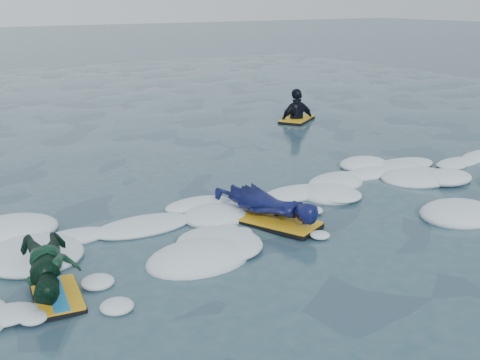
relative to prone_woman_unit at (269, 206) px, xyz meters
name	(u,v)px	position (x,y,z in m)	size (l,w,h in m)	color
ground	(310,235)	(0.17, -0.70, -0.22)	(120.00, 120.00, 0.00)	#162C36
foam_band	(266,212)	(0.17, 0.33, -0.22)	(12.00, 3.10, 0.30)	silver
prone_woman_unit	(269,206)	(0.00, 0.00, 0.00)	(1.00, 1.74, 0.43)	black
prone_child_unit	(50,270)	(-3.08, -0.54, 0.04)	(0.92, 1.39, 0.50)	black
waiting_rider_unit	(297,122)	(4.44, 5.32, -0.24)	(1.25, 1.11, 1.65)	black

